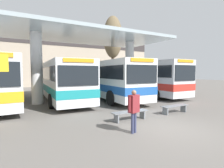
# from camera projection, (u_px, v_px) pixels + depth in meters

# --- Properties ---
(ground_plane) EXTENTS (100.00, 100.00, 0.00)m
(ground_plane) POSITION_uv_depth(u_px,v_px,m) (168.00, 128.00, 7.44)
(ground_plane) COLOR #605B56
(townhouse_backdrop) EXTENTS (40.00, 0.58, 9.19)m
(townhouse_backdrop) POSITION_uv_depth(u_px,v_px,m) (52.00, 55.00, 29.88)
(townhouse_backdrop) COLOR tan
(townhouse_backdrop) RESTS_ON ground_plane
(station_canopy) EXTENTS (13.39, 6.95, 5.56)m
(station_canopy) POSITION_uv_depth(u_px,v_px,m) (89.00, 44.00, 14.91)
(station_canopy) COLOR silver
(station_canopy) RESTS_ON ground_plane
(transit_bus_center_bay) EXTENTS (3.16, 11.76, 3.19)m
(transit_bus_center_bay) POSITION_uv_depth(u_px,v_px,m) (61.00, 79.00, 15.11)
(transit_bus_center_bay) COLOR silver
(transit_bus_center_bay) RESTS_ON ground_plane
(transit_bus_right_bay) EXTENTS (3.12, 10.59, 3.29)m
(transit_bus_right_bay) POSITION_uv_depth(u_px,v_px,m) (108.00, 78.00, 15.71)
(transit_bus_right_bay) COLOR white
(transit_bus_right_bay) RESTS_ON ground_plane
(transit_bus_far_right_bay) EXTENTS (2.87, 10.13, 3.40)m
(transit_bus_far_right_bay) POSITION_uv_depth(u_px,v_px,m) (144.00, 77.00, 18.17)
(transit_bus_far_right_bay) COLOR silver
(transit_bus_far_right_bay) RESTS_ON ground_plane
(waiting_bench_near_pillar) EXTENTS (1.87, 0.44, 0.46)m
(waiting_bench_near_pillar) POSITION_uv_depth(u_px,v_px,m) (175.00, 107.00, 10.14)
(waiting_bench_near_pillar) COLOR slate
(waiting_bench_near_pillar) RESTS_ON ground_plane
(waiting_bench_far_platform) EXTENTS (1.94, 0.44, 0.46)m
(waiting_bench_far_platform) POSITION_uv_depth(u_px,v_px,m) (130.00, 113.00, 8.61)
(waiting_bench_far_platform) COLOR slate
(waiting_bench_far_platform) RESTS_ON ground_plane
(pedestrian_waiting) EXTENTS (0.62, 0.36, 1.69)m
(pedestrian_waiting) POSITION_uv_depth(u_px,v_px,m) (134.00, 107.00, 6.76)
(pedestrian_waiting) COLOR #333856
(pedestrian_waiting) RESTS_ON ground_plane
(poplar_tree_behind_left) EXTENTS (2.70, 2.70, 10.36)m
(poplar_tree_behind_left) POSITION_uv_depth(u_px,v_px,m) (113.00, 38.00, 24.81)
(poplar_tree_behind_left) COLOR brown
(poplar_tree_behind_left) RESTS_ON ground_plane
(parked_car_street) EXTENTS (4.57, 2.19, 1.97)m
(parked_car_street) POSITION_uv_depth(u_px,v_px,m) (119.00, 80.00, 33.10)
(parked_car_street) COLOR silver
(parked_car_street) RESTS_ON ground_plane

